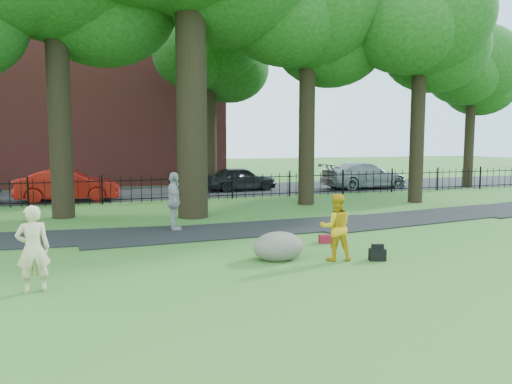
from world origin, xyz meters
name	(u,v)px	position (x,y,z in m)	size (l,w,h in m)	color
ground	(256,261)	(0.00, 0.00, 0.00)	(120.00, 120.00, 0.00)	#317027
footpath	(245,230)	(1.00, 3.90, 0.00)	(36.00, 2.60, 0.03)	black
street	(158,193)	(0.00, 16.00, 0.00)	(80.00, 7.00, 0.02)	black
iron_fence	(170,188)	(0.00, 12.00, 0.60)	(44.00, 0.04, 1.20)	black
brick_building	(76,91)	(-4.00, 24.00, 6.00)	(18.00, 8.00, 12.00)	maroon
tree_row	(196,0)	(0.52, 8.40, 8.15)	(26.82, 7.96, 12.42)	black
woman	(33,249)	(-4.73, -0.89, 0.82)	(0.60, 0.39, 1.65)	beige
man	(336,227)	(1.81, -0.57, 0.79)	(0.77, 0.60, 1.59)	gold
pedestrian	(174,202)	(-1.13, 4.51, 0.92)	(1.08, 0.45, 1.85)	#9F9FA3
boulder	(278,244)	(0.55, -0.05, 0.36)	(1.24, 0.94, 0.73)	#635E52
backpack	(377,255)	(2.72, -0.94, 0.14)	(0.38, 0.24, 0.28)	black
red_bag	(325,239)	(2.48, 1.25, 0.12)	(0.35, 0.22, 0.24)	maroon
red_sedan	(68,185)	(-4.43, 13.50, 0.75)	(1.58, 4.54, 1.50)	#9F120C
grey_car	(241,179)	(4.52, 15.50, 0.67)	(1.59, 3.96, 1.35)	black
silver_car	(364,176)	(11.69, 14.29, 0.76)	(2.12, 5.22, 1.52)	gray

